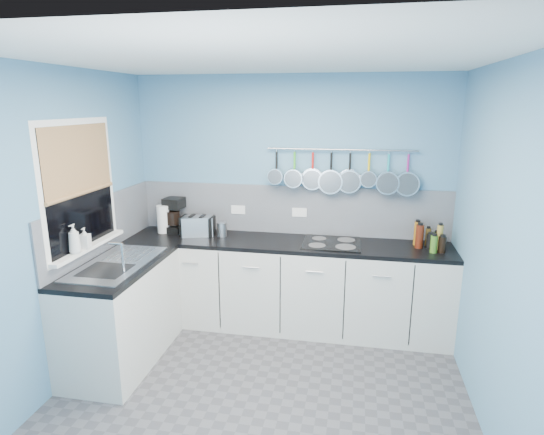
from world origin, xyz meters
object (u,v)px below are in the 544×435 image
(soap_bottle_b, at_px, (85,238))
(hob, at_px, (332,243))
(paper_towel, at_px, (163,219))
(canister, at_px, (222,229))
(coffee_maker, at_px, (174,215))
(soap_bottle_a, at_px, (74,239))
(toaster, at_px, (198,226))

(soap_bottle_b, height_order, hob, soap_bottle_b)
(paper_towel, xyz_separation_m, canister, (0.64, -0.02, -0.07))
(soap_bottle_b, height_order, coffee_maker, coffee_maker)
(canister, bearing_deg, coffee_maker, 171.13)
(soap_bottle_b, relative_size, canister, 1.19)
(coffee_maker, bearing_deg, soap_bottle_a, -98.24)
(paper_towel, bearing_deg, canister, -2.03)
(soap_bottle_b, bearing_deg, paper_towel, 77.88)
(soap_bottle_a, xyz_separation_m, toaster, (0.61, 1.14, -0.17))
(soap_bottle_b, xyz_separation_m, canister, (0.87, 1.02, -0.16))
(soap_bottle_b, xyz_separation_m, hob, (1.98, 0.97, -0.23))
(paper_towel, height_order, toaster, paper_towel)
(soap_bottle_b, bearing_deg, canister, 49.68)
(toaster, height_order, canister, toaster)
(soap_bottle_a, distance_m, canister, 1.46)
(soap_bottle_b, xyz_separation_m, coffee_maker, (0.32, 1.11, -0.06))
(coffee_maker, bearing_deg, soap_bottle_b, -99.93)
(soap_bottle_a, bearing_deg, toaster, 61.86)
(soap_bottle_b, distance_m, toaster, 1.19)
(toaster, bearing_deg, soap_bottle_a, -135.49)
(coffee_maker, relative_size, canister, 2.47)
(soap_bottle_b, distance_m, canister, 1.35)
(soap_bottle_b, relative_size, toaster, 0.55)
(soap_bottle_a, relative_size, paper_towel, 0.83)
(toaster, bearing_deg, canister, -14.16)
(soap_bottle_a, xyz_separation_m, paper_towel, (0.22, 1.18, -0.13))
(soap_bottle_a, xyz_separation_m, soap_bottle_b, (0.00, 0.14, -0.03))
(toaster, bearing_deg, paper_towel, 157.22)
(soap_bottle_b, relative_size, coffee_maker, 0.48)
(soap_bottle_a, height_order, toaster, soap_bottle_a)
(soap_bottle_a, bearing_deg, paper_towel, 79.27)
(coffee_maker, height_order, canister, coffee_maker)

